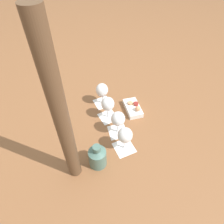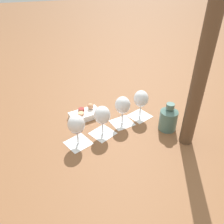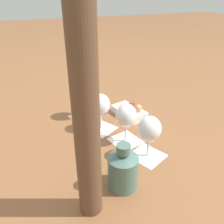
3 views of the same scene
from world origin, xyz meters
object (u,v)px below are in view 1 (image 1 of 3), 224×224
(umbrella_pole, at_px, (61,119))
(wine_glass_2, at_px, (107,105))
(wine_glass_0, at_px, (124,136))
(ceramic_vase, at_px, (97,156))
(wine_glass_3, at_px, (102,91))
(wine_glass_1, at_px, (118,120))
(snack_dish, at_px, (133,108))

(umbrella_pole, bearing_deg, wine_glass_2, -22.98)
(wine_glass_0, distance_m, ceramic_vase, 0.18)
(wine_glass_2, bearing_deg, wine_glass_3, 17.18)
(wine_glass_1, height_order, snack_dish, wine_glass_1)
(wine_glass_0, xyz_separation_m, wine_glass_1, (0.11, 0.03, 0.00))
(wine_glass_3, relative_size, ceramic_vase, 1.05)
(wine_glass_1, relative_size, wine_glass_3, 1.00)
(wine_glass_0, xyz_separation_m, snack_dish, (0.30, -0.07, -0.09))
(ceramic_vase, bearing_deg, wine_glass_2, -7.94)
(ceramic_vase, bearing_deg, wine_glass_1, -26.71)
(wine_glass_2, xyz_separation_m, wine_glass_3, (0.13, 0.04, -0.00))
(wine_glass_2, bearing_deg, wine_glass_0, -158.10)
(wine_glass_2, xyz_separation_m, umbrella_pole, (-0.38, 0.16, 0.29))
(wine_glass_2, distance_m, wine_glass_3, 0.14)
(ceramic_vase, distance_m, snack_dish, 0.45)
(wine_glass_0, height_order, wine_glass_2, same)
(wine_glass_0, height_order, snack_dish, wine_glass_0)
(wine_glass_3, height_order, umbrella_pole, umbrella_pole)
(wine_glass_0, distance_m, wine_glass_2, 0.26)
(ceramic_vase, bearing_deg, wine_glass_3, -0.74)
(wine_glass_1, bearing_deg, snack_dish, -29.62)
(wine_glass_2, bearing_deg, wine_glass_1, -153.67)
(wine_glass_0, bearing_deg, umbrella_pole, 119.05)
(wine_glass_2, distance_m, snack_dish, 0.20)
(wine_glass_0, distance_m, wine_glass_1, 0.12)
(wine_glass_0, bearing_deg, wine_glass_1, 16.87)
(wine_glass_0, distance_m, umbrella_pole, 0.41)
(wine_glass_0, bearing_deg, wine_glass_2, 21.90)
(ceramic_vase, bearing_deg, umbrella_pole, 111.18)
(wine_glass_1, bearing_deg, umbrella_pole, 139.29)
(wine_glass_2, bearing_deg, ceramic_vase, 172.06)
(wine_glass_1, distance_m, wine_glass_2, 0.14)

